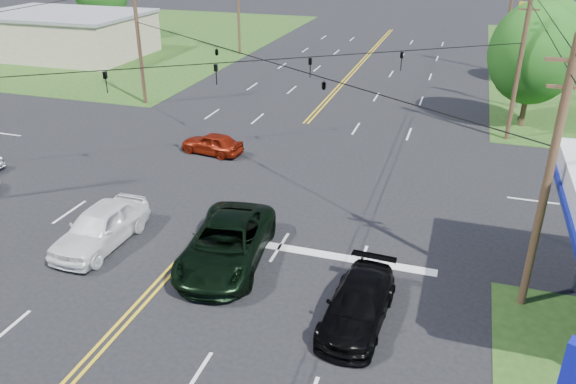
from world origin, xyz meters
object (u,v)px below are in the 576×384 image
(pole_right_far, at_px, (510,14))
(pickup_dkgreen, at_px, (226,243))
(tree_right_a, at_px, (534,53))
(pole_nw, at_px, (138,37))
(suv_black, at_px, (358,305))
(pole_se, at_px, (548,178))
(pole_left_far, at_px, (238,3))
(pickup_white, at_px, (100,227))
(tree_right_b, at_px, (555,34))
(retail_nw, at_px, (64,35))
(pole_ne, at_px, (520,61))

(pole_right_far, bearing_deg, pickup_dkgreen, -106.44)
(tree_right_a, height_order, pickup_dkgreen, tree_right_a)
(pole_nw, xyz_separation_m, suv_black, (20.59, -20.82, -4.22))
(pickup_dkgreen, bearing_deg, pole_se, -3.48)
(pole_left_far, bearing_deg, pole_right_far, 0.00)
(pickup_white, bearing_deg, pickup_dkgreen, 4.48)
(pole_se, distance_m, pickup_dkgreen, 11.87)
(pole_nw, distance_m, pickup_white, 21.57)
(tree_right_a, bearing_deg, pickup_white, -128.80)
(pickup_dkgreen, height_order, pickup_white, pickup_dkgreen)
(pole_se, bearing_deg, suv_black, -152.47)
(tree_right_b, bearing_deg, pole_left_far, 172.28)
(retail_nw, distance_m, tree_right_a, 45.21)
(pole_nw, xyz_separation_m, pickup_white, (9.27, -19.06, -4.05))
(suv_black, height_order, pickup_white, pickup_white)
(retail_nw, xyz_separation_m, pole_ne, (43.00, -13.00, 2.92))
(pole_se, relative_size, pickup_white, 1.87)
(retail_nw, bearing_deg, tree_right_b, 2.46)
(pickup_dkgreen, relative_size, suv_black, 1.31)
(suv_black, xyz_separation_m, pickup_white, (-11.32, 1.77, 0.17))
(pole_ne, xyz_separation_m, pole_left_far, (-26.00, 19.00, 0.25))
(pole_se, bearing_deg, tree_right_a, 87.27)
(tree_right_a, xyz_separation_m, tree_right_b, (2.50, 12.00, -0.65))
(tree_right_a, distance_m, pickup_white, 28.58)
(retail_nw, bearing_deg, pickup_dkgreen, -44.89)
(pole_nw, bearing_deg, pole_se, -34.70)
(pole_nw, xyz_separation_m, pickup_dkgreen, (14.86, -18.74, -4.04))
(pole_right_far, distance_m, pickup_dkgreen, 39.58)
(retail_nw, bearing_deg, pole_left_far, 19.44)
(pole_se, height_order, pole_ne, same)
(pole_nw, height_order, pickup_dkgreen, pole_nw)
(pole_ne, height_order, pole_left_far, pole_left_far)
(retail_nw, distance_m, pole_se, 53.09)
(retail_nw, distance_m, pole_left_far, 18.30)
(pole_se, xyz_separation_m, pickup_dkgreen, (-11.14, -0.74, -4.04))
(retail_nw, xyz_separation_m, pole_left_far, (17.00, 6.00, 3.17))
(pole_ne, distance_m, tree_right_b, 15.42)
(pickup_dkgreen, relative_size, pickup_white, 1.25)
(pole_nw, relative_size, pickup_dkgreen, 1.50)
(tree_right_b, relative_size, pickup_dkgreen, 1.12)
(pole_nw, bearing_deg, pickup_dkgreen, -51.58)
(pole_ne, bearing_deg, pole_left_far, 143.84)
(pole_left_far, xyz_separation_m, suv_black, (20.59, -39.82, -4.47))
(pole_right_far, relative_size, pickup_dkgreen, 1.58)
(retail_nw, height_order, pole_right_far, pole_right_far)
(retail_nw, height_order, pole_ne, pole_ne)
(pole_ne, distance_m, pole_right_far, 19.00)
(tree_right_a, height_order, suv_black, tree_right_a)
(suv_black, bearing_deg, pole_se, 30.48)
(tree_right_a, distance_m, pickup_dkgreen, 25.22)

